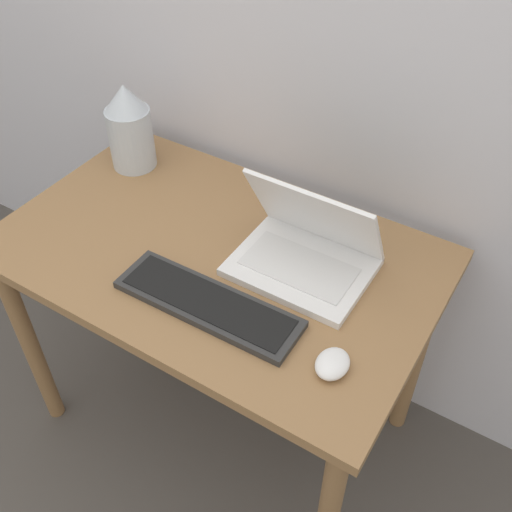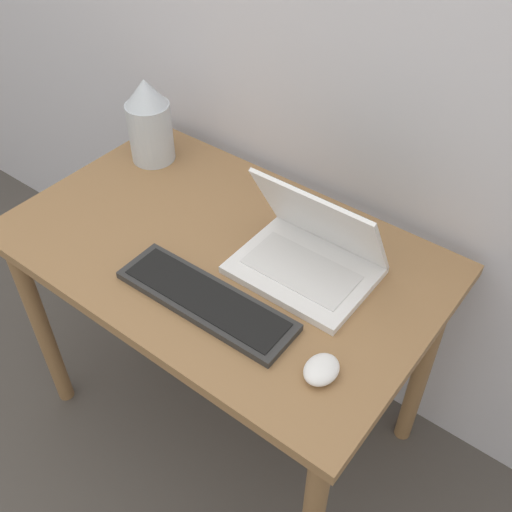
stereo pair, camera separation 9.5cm
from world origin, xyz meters
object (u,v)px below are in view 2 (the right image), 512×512
(mouse, at_px, (321,370))
(keyboard, at_px, (206,300))
(vase, at_px, (149,121))
(laptop, at_px, (310,253))

(mouse, bearing_deg, keyboard, 178.83)
(vase, bearing_deg, keyboard, -34.36)
(keyboard, bearing_deg, laptop, 62.98)
(laptop, relative_size, mouse, 3.74)
(laptop, bearing_deg, mouse, -51.35)
(mouse, distance_m, vase, 0.90)
(keyboard, bearing_deg, vase, 145.64)
(mouse, relative_size, vase, 0.34)
(mouse, bearing_deg, vase, 156.72)
(keyboard, bearing_deg, mouse, -1.17)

